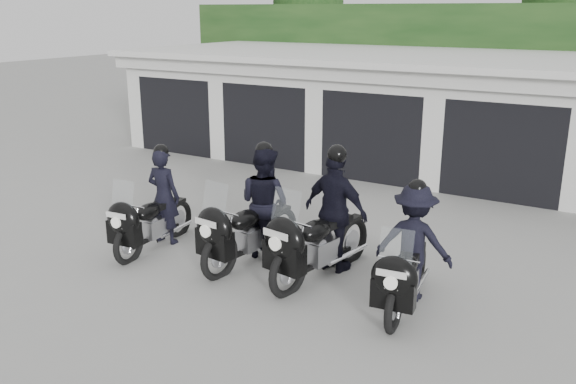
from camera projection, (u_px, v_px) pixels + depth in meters
The scene contains 7 objects.
ground at pixel (243, 254), 10.68m from camera, with size 80.00×80.00×0.00m, color gray.
garage_block at pixel (408, 110), 16.90m from camera, with size 16.40×6.80×2.96m.
background_vegetation at pixel (472, 51), 20.33m from camera, with size 20.00×3.90×5.80m.
police_bike_a at pixel (154, 208), 10.78m from camera, with size 0.76×2.18×1.90m.
police_bike_b at pixel (257, 211), 10.22m from camera, with size 1.03×2.39×2.08m.
police_bike_c at pixel (328, 220), 9.64m from camera, with size 1.28×2.47×2.17m.
police_bike_d at pixel (411, 251), 8.71m from camera, with size 1.19×2.16×1.88m.
Camera 1 is at (5.75, -8.12, 4.12)m, focal length 38.00 mm.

